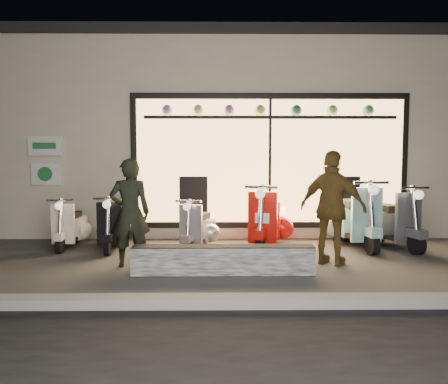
# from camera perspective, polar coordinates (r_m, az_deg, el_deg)

# --- Properties ---
(ground) EXTENTS (40.00, 40.00, 0.00)m
(ground) POSITION_cam_1_polar(r_m,az_deg,el_deg) (6.83, 1.03, -9.22)
(ground) COLOR #383533
(ground) RESTS_ON ground
(kerb) EXTENTS (40.00, 0.25, 0.12)m
(kerb) POSITION_cam_1_polar(r_m,az_deg,el_deg) (4.89, 1.74, -14.13)
(kerb) COLOR slate
(kerb) RESTS_ON ground
(shop_building) EXTENTS (10.20, 6.23, 4.20)m
(shop_building) POSITION_cam_1_polar(r_m,az_deg,el_deg) (11.63, 0.34, 6.91)
(shop_building) COLOR beige
(shop_building) RESTS_ON ground
(graffiti_barrier) EXTENTS (2.52, 0.28, 0.40)m
(graffiti_barrier) POSITION_cam_1_polar(r_m,az_deg,el_deg) (6.15, -0.12, -8.86)
(graffiti_barrier) COLOR black
(graffiti_barrier) RESTS_ON ground
(scooter_silver) EXTENTS (0.62, 1.23, 0.88)m
(scooter_silver) POSITION_cam_1_polar(r_m,az_deg,el_deg) (7.85, -3.23, -4.78)
(scooter_silver) COLOR black
(scooter_silver) RESTS_ON ground
(scooter_red) EXTENTS (0.79, 1.55, 1.11)m
(scooter_red) POSITION_cam_1_polar(r_m,az_deg,el_deg) (8.01, 5.88, -3.95)
(scooter_red) COLOR black
(scooter_red) RESTS_ON ground
(scooter_black) EXTENTS (0.44, 1.29, 0.92)m
(scooter_black) POSITION_cam_1_polar(r_m,az_deg,el_deg) (8.14, -14.05, -4.46)
(scooter_black) COLOR black
(scooter_black) RESTS_ON ground
(scooter_cream) EXTENTS (0.40, 1.22, 0.88)m
(scooter_cream) POSITION_cam_1_polar(r_m,az_deg,el_deg) (8.51, -19.32, -4.32)
(scooter_cream) COLOR black
(scooter_cream) RESTS_ON ground
(scooter_blue) EXTENTS (0.62, 1.65, 1.18)m
(scooter_blue) POSITION_cam_1_polar(r_m,az_deg,el_deg) (8.45, 16.39, -3.48)
(scooter_blue) COLOR black
(scooter_blue) RESTS_ON ground
(scooter_grey) EXTENTS (0.76, 1.52, 1.09)m
(scooter_grey) POSITION_cam_1_polar(r_m,az_deg,el_deg) (8.56, 20.45, -3.72)
(scooter_grey) COLOR black
(scooter_grey) RESTS_ON ground
(man) EXTENTS (0.64, 0.48, 1.61)m
(man) POSITION_cam_1_polar(r_m,az_deg,el_deg) (6.63, -12.20, -2.65)
(man) COLOR black
(man) RESTS_ON ground
(woman) EXTENTS (1.08, 0.92, 1.73)m
(woman) POSITION_cam_1_polar(r_m,az_deg,el_deg) (6.78, 13.98, -2.02)
(woman) COLOR brown
(woman) RESTS_ON ground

